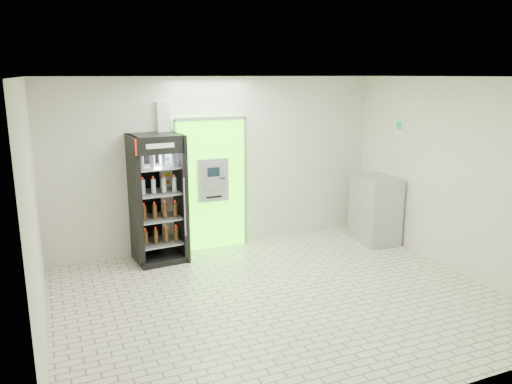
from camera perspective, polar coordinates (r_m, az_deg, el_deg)
ground at (r=7.08m, az=2.80°, el=-12.06°), size 6.00×6.00×0.00m
room_shell at (r=6.51m, az=2.98°, el=2.77°), size 6.00×6.00×6.00m
atm_assembly at (r=8.77m, az=-5.17°, el=1.00°), size 1.30×0.24×2.33m
pillar at (r=8.58m, az=-10.23°, el=1.44°), size 0.22×0.11×2.60m
beverage_cooler at (r=8.31m, az=-11.15°, el=-1.03°), size 0.85×0.79×2.11m
steel_cabinet at (r=9.46m, az=13.45°, el=-1.91°), size 0.70×0.97×1.22m
exit_sign at (r=9.25m, az=16.07°, el=7.14°), size 0.02×0.22×0.26m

